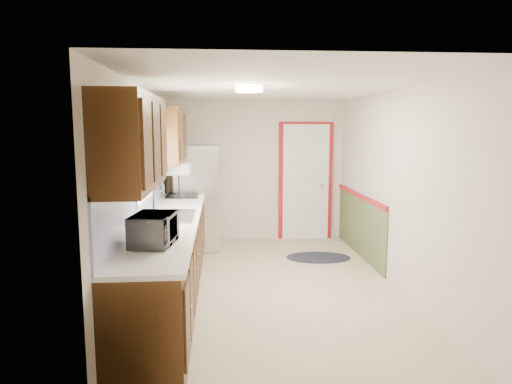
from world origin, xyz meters
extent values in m
cube|color=tan|center=(0.00, 0.00, 0.00)|extent=(3.20, 5.20, 0.12)
cube|color=white|center=(0.00, 0.00, 2.40)|extent=(3.20, 5.20, 0.12)
cube|color=beige|center=(0.00, 2.50, 1.20)|extent=(3.20, 0.10, 2.40)
cube|color=beige|center=(0.00, -2.50, 1.20)|extent=(3.20, 0.10, 2.40)
cube|color=beige|center=(-1.50, 0.00, 1.20)|extent=(0.10, 5.20, 2.40)
cube|color=beige|center=(1.50, 0.00, 1.20)|extent=(0.10, 5.20, 2.40)
cube|color=#361F0C|center=(-1.20, -0.30, 0.45)|extent=(0.60, 4.00, 0.90)
cube|color=white|center=(-1.19, -0.30, 0.92)|extent=(0.63, 4.00, 0.04)
cube|color=#6180ED|center=(-1.49, -0.30, 1.22)|extent=(0.02, 4.00, 0.55)
cube|color=#361F0C|center=(-1.32, -1.60, 1.83)|extent=(0.35, 1.40, 0.75)
cube|color=#361F0C|center=(-1.32, 1.10, 1.83)|extent=(0.35, 1.20, 0.75)
cube|color=white|center=(-1.49, -0.20, 1.62)|extent=(0.02, 1.00, 0.90)
cube|color=#B86522|center=(-1.44, -0.20, 1.97)|extent=(0.05, 1.12, 0.24)
cube|color=#B7B7BC|center=(-1.19, -0.20, 0.95)|extent=(0.52, 0.82, 0.02)
cube|color=white|center=(-1.27, 1.15, 1.38)|extent=(0.45, 0.60, 0.15)
cube|color=maroon|center=(0.85, 2.47, 1.00)|extent=(0.94, 0.05, 2.08)
cube|color=white|center=(0.85, 2.44, 1.00)|extent=(0.80, 0.04, 2.00)
cube|color=#48542F|center=(1.49, 1.35, 0.45)|extent=(0.02, 2.30, 0.90)
cube|color=maroon|center=(1.48, 1.35, 0.92)|extent=(0.04, 2.30, 0.06)
cylinder|color=#FFD88C|center=(-0.30, -0.20, 2.36)|extent=(0.30, 0.30, 0.06)
imported|color=white|center=(-1.20, -1.46, 1.10)|extent=(0.33, 0.52, 0.33)
cube|color=#B7B7BC|center=(-1.02, 1.91, 0.83)|extent=(0.75, 0.70, 1.67)
cylinder|color=black|center=(-1.25, 1.54, 0.75)|extent=(0.02, 0.02, 1.17)
ellipsoid|color=black|center=(0.83, 1.22, 0.01)|extent=(1.01, 0.70, 0.01)
cube|color=black|center=(-1.19, 1.40, 0.95)|extent=(0.47, 0.56, 0.02)
camera|label=1|loc=(-0.62, -5.33, 1.93)|focal=32.00mm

